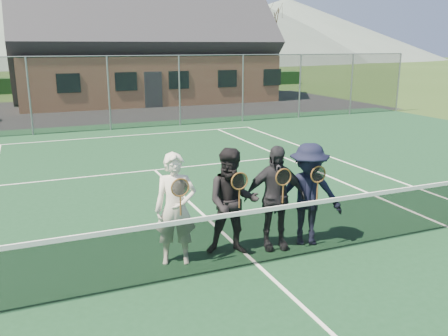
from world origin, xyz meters
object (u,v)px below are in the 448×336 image
at_px(player_d, 308,195).
at_px(player_c, 275,198).
at_px(player_a, 176,209).
at_px(player_b, 232,202).
at_px(clubhouse, 143,36).
at_px(tennis_net, 258,234).

bearing_deg(player_d, player_c, 173.23).
height_order(player_a, player_b, same).
relative_size(clubhouse, player_d, 8.67).
bearing_deg(player_b, player_c, -4.76).
xyz_separation_m(tennis_net, player_b, (-0.18, 0.57, 0.38)).
bearing_deg(clubhouse, player_a, -102.40).
relative_size(clubhouse, player_b, 8.67).
xyz_separation_m(player_a, player_c, (1.71, -0.09, -0.00)).
bearing_deg(player_a, player_d, -3.94).
relative_size(tennis_net, player_b, 6.49).
bearing_deg(player_c, player_d, -6.77).
bearing_deg(player_c, clubhouse, 81.68).
height_order(clubhouse, player_d, clubhouse).
bearing_deg(player_d, player_b, 174.34).
bearing_deg(tennis_net, player_a, 152.68).
relative_size(player_a, player_b, 1.00).
height_order(clubhouse, player_a, clubhouse).
xyz_separation_m(clubhouse, player_c, (-3.43, -23.49, -3.07)).
distance_m(clubhouse, player_b, 24.00).
distance_m(tennis_net, clubhouse, 24.57).
height_order(tennis_net, player_d, player_d).
height_order(clubhouse, player_c, clubhouse).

